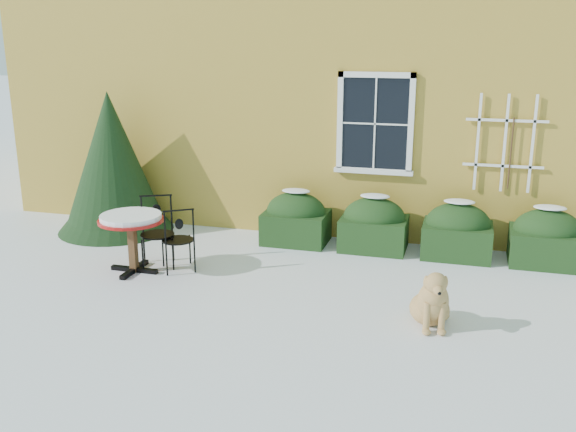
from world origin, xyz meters
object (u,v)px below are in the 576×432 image
(patio_chair_near, at_px, (178,239))
(dog, at_px, (432,303))
(patio_chair_far, at_px, (157,232))
(bistro_table, at_px, (131,224))
(evergreen_shrub, at_px, (113,176))

(patio_chair_near, relative_size, dog, 1.14)
(patio_chair_near, relative_size, patio_chair_far, 0.93)
(patio_chair_near, bearing_deg, patio_chair_far, -52.51)
(bistro_table, xyz_separation_m, patio_chair_far, (0.22, 0.36, -0.20))
(patio_chair_near, distance_m, dog, 3.81)
(bistro_table, xyz_separation_m, dog, (4.31, -0.70, -0.42))
(evergreen_shrub, distance_m, patio_chair_near, 2.59)
(evergreen_shrub, relative_size, bistro_table, 2.59)
(evergreen_shrub, distance_m, dog, 6.23)
(evergreen_shrub, xyz_separation_m, bistro_table, (1.35, -1.83, -0.25))
(patio_chair_near, bearing_deg, evergreen_shrub, -72.99)
(bistro_table, distance_m, dog, 4.38)
(patio_chair_far, bearing_deg, patio_chair_near, -44.13)
(patio_chair_far, xyz_separation_m, dog, (4.09, -1.06, -0.22))
(bistro_table, relative_size, patio_chair_far, 0.90)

